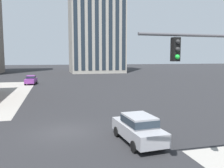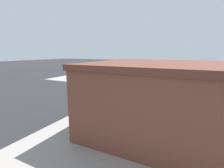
{
  "view_description": "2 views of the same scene",
  "coord_description": "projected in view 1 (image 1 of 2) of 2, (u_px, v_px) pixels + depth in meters",
  "views": [
    {
      "loc": [
        -0.71,
        -16.01,
        5.03
      ],
      "look_at": [
        4.89,
        5.96,
        2.51
      ],
      "focal_mm": 37.96,
      "sensor_mm": 36.0,
      "label": 1
    },
    {
      "loc": [
        -19.77,
        34.17,
        9.06
      ],
      "look_at": [
        -3.2,
        1.23,
        1.95
      ],
      "focal_mm": 26.22,
      "sensor_mm": 36.0,
      "label": 2
    }
  ],
  "objects": [
    {
      "name": "car_main_northbound_far",
      "position": [
        138.0,
        127.0,
        14.03
      ],
      "size": [
        2.14,
        4.52,
        1.68
      ],
      "color": "#99999E",
      "rests_on": "ground"
    },
    {
      "name": "car_main_northbound_near",
      "position": [
        31.0,
        79.0,
        45.03
      ],
      "size": [
        2.15,
        4.52,
        1.68
      ],
      "color": "#7A3389",
      "rests_on": "ground"
    },
    {
      "name": "ground_plane",
      "position": [
        64.0,
        132.0,
        16.15
      ],
      "size": [
        320.0,
        320.0,
        0.0
      ],
      "primitive_type": "plane",
      "color": "#262628"
    }
  ]
}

